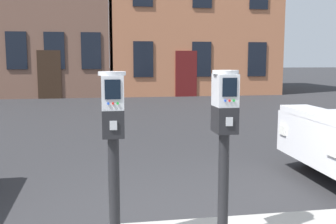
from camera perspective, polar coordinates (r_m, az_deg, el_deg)
name	(u,v)px	position (r m, az deg, el deg)	size (l,w,h in m)	color
parking_meter_near_kerb	(113,129)	(3.15, -7.94, -2.39)	(0.22, 0.25, 1.45)	black
parking_meter_twin_adjacent	(224,125)	(3.31, 8.16, -1.86)	(0.22, 0.25, 1.46)	black
townhouse_brick_corner	(186,4)	(21.88, 2.69, 15.37)	(8.11, 6.79, 9.33)	#B7704C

